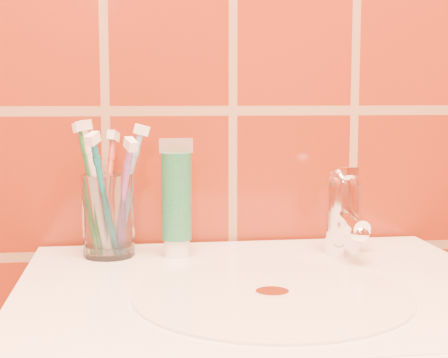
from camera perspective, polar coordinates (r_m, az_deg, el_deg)
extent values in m
cube|color=white|center=(0.82, 3.25, -14.07)|extent=(0.56, 0.46, 0.16)
cylinder|color=silver|center=(0.75, 4.03, -9.54)|extent=(0.30, 0.30, 0.00)
cylinder|color=white|center=(0.75, 4.03, -9.39)|extent=(0.04, 0.04, 0.00)
cylinder|color=white|center=(0.93, -9.59, -3.01)|extent=(0.07, 0.07, 0.11)
cylinder|color=white|center=(0.92, -3.94, -5.72)|extent=(0.03, 0.03, 0.02)
cylinder|color=#17603C|center=(0.91, -3.97, -1.44)|extent=(0.04, 0.04, 0.12)
cube|color=beige|center=(0.90, -4.01, 2.79)|extent=(0.04, 0.01, 0.02)
cylinder|color=white|center=(0.94, 9.83, -3.29)|extent=(0.05, 0.05, 0.09)
sphere|color=white|center=(0.94, 9.89, -0.43)|extent=(0.05, 0.05, 0.05)
cylinder|color=white|center=(0.91, 10.56, -3.25)|extent=(0.02, 0.09, 0.03)
cube|color=white|center=(0.92, 10.13, 0.58)|extent=(0.02, 0.06, 0.01)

